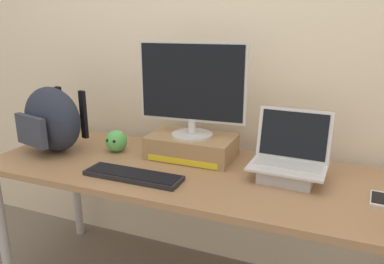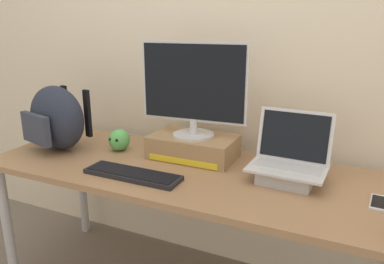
{
  "view_description": "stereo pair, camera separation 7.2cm",
  "coord_description": "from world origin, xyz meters",
  "px_view_note": "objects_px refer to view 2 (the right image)",
  "views": [
    {
      "loc": [
        0.6,
        -1.47,
        1.36
      ],
      "look_at": [
        0.0,
        0.0,
        0.89
      ],
      "focal_mm": 34.78,
      "sensor_mm": 36.0,
      "label": 1
    },
    {
      "loc": [
        0.67,
        -1.44,
        1.36
      ],
      "look_at": [
        0.0,
        0.0,
        0.89
      ],
      "focal_mm": 34.78,
      "sensor_mm": 36.0,
      "label": 2
    }
  ],
  "objects_px": {
    "desktop_monitor": "(193,89)",
    "plush_toy": "(119,140)",
    "cell_phone": "(381,203)",
    "toner_box_yellow": "(193,147)",
    "messenger_backpack": "(56,118)",
    "external_keyboard": "(133,174)",
    "open_laptop": "(288,167)"
  },
  "relations": [
    {
      "from": "toner_box_yellow",
      "to": "messenger_backpack",
      "type": "bearing_deg",
      "value": -165.69
    },
    {
      "from": "cell_phone",
      "to": "plush_toy",
      "type": "distance_m",
      "value": 1.25
    },
    {
      "from": "external_keyboard",
      "to": "messenger_backpack",
      "type": "relative_size",
      "value": 1.05
    },
    {
      "from": "messenger_backpack",
      "to": "plush_toy",
      "type": "xyz_separation_m",
      "value": [
        0.31,
        0.11,
        -0.11
      ]
    },
    {
      "from": "desktop_monitor",
      "to": "plush_toy",
      "type": "xyz_separation_m",
      "value": [
        -0.4,
        -0.07,
        -0.29
      ]
    },
    {
      "from": "toner_box_yellow",
      "to": "desktop_monitor",
      "type": "xyz_separation_m",
      "value": [
        0.0,
        -0.0,
        0.29
      ]
    },
    {
      "from": "toner_box_yellow",
      "to": "open_laptop",
      "type": "bearing_deg",
      "value": -10.29
    },
    {
      "from": "messenger_backpack",
      "to": "cell_phone",
      "type": "relative_size",
      "value": 3.0
    },
    {
      "from": "desktop_monitor",
      "to": "external_keyboard",
      "type": "xyz_separation_m",
      "value": [
        -0.14,
        -0.33,
        -0.34
      ]
    },
    {
      "from": "toner_box_yellow",
      "to": "external_keyboard",
      "type": "height_order",
      "value": "toner_box_yellow"
    },
    {
      "from": "desktop_monitor",
      "to": "cell_phone",
      "type": "relative_size",
      "value": 3.77
    },
    {
      "from": "cell_phone",
      "to": "messenger_backpack",
      "type": "bearing_deg",
      "value": -175.26
    },
    {
      "from": "messenger_backpack",
      "to": "cell_phone",
      "type": "distance_m",
      "value": 1.56
    },
    {
      "from": "messenger_backpack",
      "to": "plush_toy",
      "type": "bearing_deg",
      "value": 34.65
    },
    {
      "from": "toner_box_yellow",
      "to": "external_keyboard",
      "type": "xyz_separation_m",
      "value": [
        -0.14,
        -0.34,
        -0.04
      ]
    },
    {
      "from": "desktop_monitor",
      "to": "plush_toy",
      "type": "height_order",
      "value": "desktop_monitor"
    },
    {
      "from": "desktop_monitor",
      "to": "messenger_backpack",
      "type": "relative_size",
      "value": 1.25
    },
    {
      "from": "messenger_backpack",
      "to": "cell_phone",
      "type": "height_order",
      "value": "messenger_backpack"
    },
    {
      "from": "messenger_backpack",
      "to": "open_laptop",
      "type": "bearing_deg",
      "value": 19.31
    },
    {
      "from": "external_keyboard",
      "to": "plush_toy",
      "type": "height_order",
      "value": "plush_toy"
    },
    {
      "from": "toner_box_yellow",
      "to": "cell_phone",
      "type": "bearing_deg",
      "value": -11.36
    },
    {
      "from": "open_laptop",
      "to": "toner_box_yellow",
      "type": "bearing_deg",
      "value": 172.42
    },
    {
      "from": "toner_box_yellow",
      "to": "desktop_monitor",
      "type": "bearing_deg",
      "value": -84.88
    },
    {
      "from": "cell_phone",
      "to": "desktop_monitor",
      "type": "bearing_deg",
      "value": 173.06
    },
    {
      "from": "external_keyboard",
      "to": "messenger_backpack",
      "type": "xyz_separation_m",
      "value": [
        -0.57,
        0.16,
        0.16
      ]
    },
    {
      "from": "open_laptop",
      "to": "cell_phone",
      "type": "distance_m",
      "value": 0.37
    },
    {
      "from": "cell_phone",
      "to": "toner_box_yellow",
      "type": "bearing_deg",
      "value": 172.99
    },
    {
      "from": "external_keyboard",
      "to": "messenger_backpack",
      "type": "distance_m",
      "value": 0.61
    },
    {
      "from": "toner_box_yellow",
      "to": "cell_phone",
      "type": "xyz_separation_m",
      "value": [
        0.84,
        -0.17,
        -0.05
      ]
    },
    {
      "from": "desktop_monitor",
      "to": "plush_toy",
      "type": "relative_size",
      "value": 4.67
    },
    {
      "from": "messenger_backpack",
      "to": "plush_toy",
      "type": "distance_m",
      "value": 0.35
    },
    {
      "from": "desktop_monitor",
      "to": "messenger_backpack",
      "type": "bearing_deg",
      "value": -169.53
    }
  ]
}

